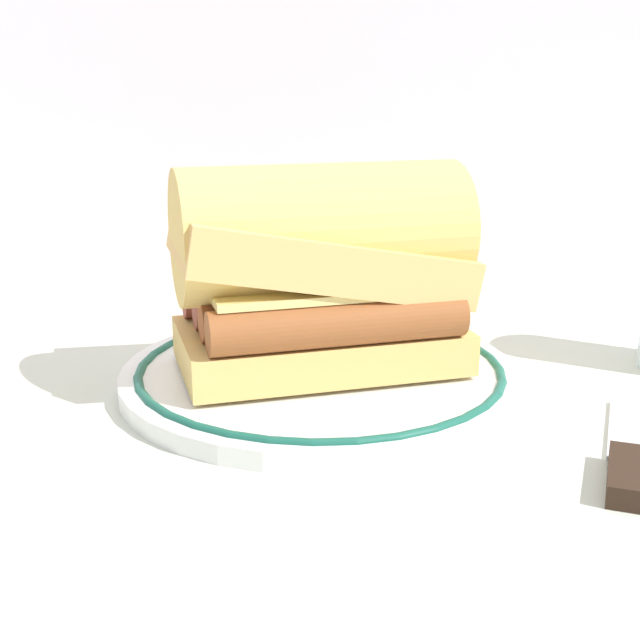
# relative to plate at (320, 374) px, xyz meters

# --- Properties ---
(ground_plane) EXTENTS (1.50, 1.50, 0.00)m
(ground_plane) POSITION_rel_plate_xyz_m (-0.01, -0.02, -0.01)
(ground_plane) COLOR beige
(plate) EXTENTS (0.26, 0.26, 0.01)m
(plate) POSITION_rel_plate_xyz_m (0.00, 0.00, 0.00)
(plate) COLOR white
(plate) RESTS_ON ground_plane
(sausage_sandwich) EXTENTS (0.19, 0.13, 0.13)m
(sausage_sandwich) POSITION_rel_plate_xyz_m (-0.00, 0.00, 0.07)
(sausage_sandwich) COLOR #E1B763
(sausage_sandwich) RESTS_ON plate
(butter_knife) EXTENTS (0.08, 0.13, 0.01)m
(butter_knife) POSITION_rel_plate_xyz_m (0.14, -0.14, -0.00)
(butter_knife) COLOR silver
(butter_knife) RESTS_ON ground_plane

